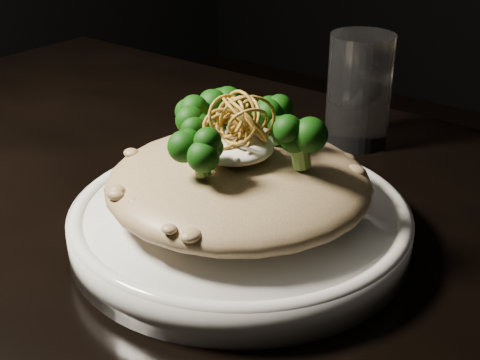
% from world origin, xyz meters
% --- Properties ---
extents(table, '(1.10, 0.80, 0.75)m').
position_xyz_m(table, '(0.00, 0.00, 0.67)').
color(table, black).
rests_on(table, ground).
extents(plate, '(0.28, 0.28, 0.03)m').
position_xyz_m(plate, '(0.08, 0.04, 0.76)').
color(plate, silver).
rests_on(plate, table).
extents(risotto, '(0.21, 0.21, 0.05)m').
position_xyz_m(risotto, '(0.08, 0.04, 0.80)').
color(risotto, brown).
rests_on(risotto, plate).
extents(broccoli, '(0.13, 0.13, 0.05)m').
position_xyz_m(broccoli, '(0.08, 0.04, 0.85)').
color(broccoli, black).
rests_on(broccoli, risotto).
extents(cheese, '(0.06, 0.06, 0.02)m').
position_xyz_m(cheese, '(0.08, 0.03, 0.83)').
color(cheese, white).
rests_on(cheese, risotto).
extents(shallots, '(0.05, 0.05, 0.03)m').
position_xyz_m(shallots, '(0.09, 0.03, 0.86)').
color(shallots, brown).
rests_on(shallots, cheese).
extents(drinking_glass, '(0.08, 0.08, 0.12)m').
position_xyz_m(drinking_glass, '(0.06, 0.28, 0.81)').
color(drinking_glass, silver).
rests_on(drinking_glass, table).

